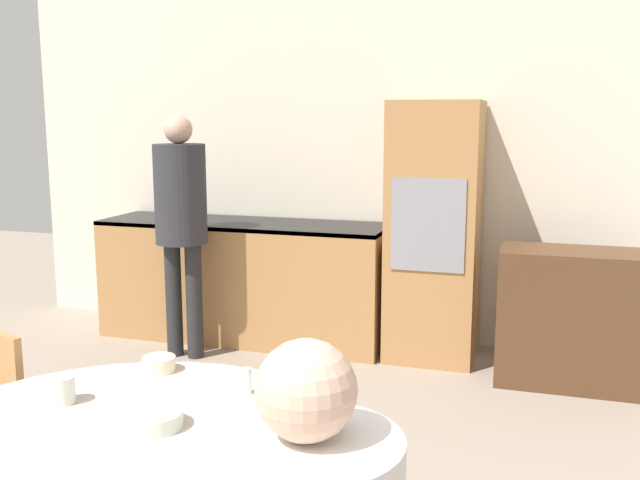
{
  "coord_description": "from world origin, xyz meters",
  "views": [
    {
      "loc": [
        0.89,
        -0.38,
        1.65
      ],
      "look_at": [
        -0.06,
        2.67,
        1.09
      ],
      "focal_mm": 40.0,
      "sensor_mm": 36.0,
      "label": 1
    }
  ],
  "objects_px": {
    "cup": "(62,390)",
    "person_standing": "(181,210)",
    "bowl_centre": "(159,364)",
    "sideboard": "(577,318)",
    "oven_unit": "(434,232)",
    "bowl_near": "(153,419)"
  },
  "relations": [
    {
      "from": "oven_unit",
      "to": "person_standing",
      "type": "xyz_separation_m",
      "value": [
        -1.63,
        -0.52,
        0.15
      ]
    },
    {
      "from": "cup",
      "to": "bowl_centre",
      "type": "height_order",
      "value": "cup"
    },
    {
      "from": "oven_unit",
      "to": "cup",
      "type": "xyz_separation_m",
      "value": [
        -0.75,
        -2.96,
        -0.09
      ]
    },
    {
      "from": "sideboard",
      "to": "person_standing",
      "type": "relative_size",
      "value": 0.57
    },
    {
      "from": "oven_unit",
      "to": "bowl_centre",
      "type": "height_order",
      "value": "oven_unit"
    },
    {
      "from": "cup",
      "to": "bowl_centre",
      "type": "xyz_separation_m",
      "value": [
        0.15,
        0.35,
        -0.02
      ]
    },
    {
      "from": "sideboard",
      "to": "cup",
      "type": "height_order",
      "value": "sideboard"
    },
    {
      "from": "sideboard",
      "to": "person_standing",
      "type": "xyz_separation_m",
      "value": [
        -2.56,
        -0.25,
        0.6
      ]
    },
    {
      "from": "sideboard",
      "to": "bowl_near",
      "type": "distance_m",
      "value": 3.07
    },
    {
      "from": "sideboard",
      "to": "bowl_centre",
      "type": "xyz_separation_m",
      "value": [
        -1.53,
        -2.34,
        0.35
      ]
    },
    {
      "from": "person_standing",
      "to": "bowl_centre",
      "type": "xyz_separation_m",
      "value": [
        1.02,
        -2.09,
        -0.25
      ]
    },
    {
      "from": "sideboard",
      "to": "cup",
      "type": "relative_size",
      "value": 10.63
    },
    {
      "from": "person_standing",
      "to": "oven_unit",
      "type": "bearing_deg",
      "value": 17.77
    },
    {
      "from": "bowl_near",
      "to": "bowl_centre",
      "type": "xyz_separation_m",
      "value": [
        -0.22,
        0.42,
        0.0
      ]
    },
    {
      "from": "person_standing",
      "to": "bowl_centre",
      "type": "height_order",
      "value": "person_standing"
    },
    {
      "from": "oven_unit",
      "to": "person_standing",
      "type": "height_order",
      "value": "oven_unit"
    },
    {
      "from": "oven_unit",
      "to": "person_standing",
      "type": "bearing_deg",
      "value": -162.23
    },
    {
      "from": "bowl_near",
      "to": "cup",
      "type": "bearing_deg",
      "value": 168.92
    },
    {
      "from": "cup",
      "to": "bowl_near",
      "type": "xyz_separation_m",
      "value": [
        0.37,
        -0.07,
        -0.02
      ]
    },
    {
      "from": "sideboard",
      "to": "bowl_centre",
      "type": "distance_m",
      "value": 2.82
    },
    {
      "from": "bowl_near",
      "to": "person_standing",
      "type": "bearing_deg",
      "value": 116.42
    },
    {
      "from": "cup",
      "to": "person_standing",
      "type": "bearing_deg",
      "value": 109.77
    }
  ]
}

